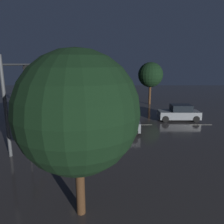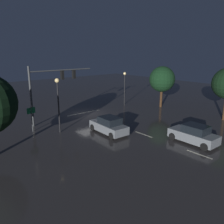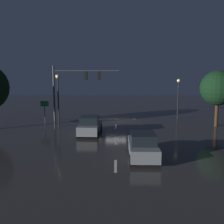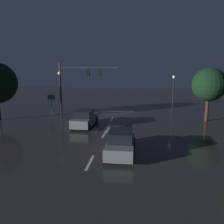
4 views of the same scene
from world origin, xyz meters
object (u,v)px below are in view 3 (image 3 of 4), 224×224
(car_distant, at_px, (143,146))
(street_lamp_left_kerb, at_px, (178,91))
(car_approaching, at_px, (90,126))
(street_lamp_right_kerb, at_px, (58,91))
(route_sign, at_px, (45,107))
(traffic_signal_assembly, at_px, (75,82))
(tree_left_far, at_px, (218,88))

(car_distant, xyz_separation_m, street_lamp_left_kerb, (-5.88, -15.41, 2.68))
(car_approaching, relative_size, car_distant, 1.01)
(street_lamp_right_kerb, distance_m, route_sign, 3.48)
(car_distant, xyz_separation_m, street_lamp_right_kerb, (7.86, -10.29, 3.01))
(street_lamp_left_kerb, xyz_separation_m, route_sign, (15.76, 3.07, -1.63))
(route_sign, bearing_deg, street_lamp_right_kerb, 134.71)
(traffic_signal_assembly, relative_size, car_approaching, 1.76)
(traffic_signal_assembly, distance_m, tree_left_far, 15.90)
(route_sign, xyz_separation_m, tree_left_far, (-18.79, 1.58, 2.22))
(car_approaching, height_order, street_lamp_right_kerb, street_lamp_right_kerb)
(traffic_signal_assembly, height_order, tree_left_far, traffic_signal_assembly)
(car_approaching, distance_m, car_distant, 8.07)
(street_lamp_right_kerb, bearing_deg, route_sign, -45.29)
(street_lamp_right_kerb, bearing_deg, tree_left_far, -178.38)
(car_approaching, bearing_deg, street_lamp_left_kerb, -139.79)
(tree_left_far, bearing_deg, traffic_signal_assembly, -11.65)
(car_approaching, bearing_deg, tree_left_far, -163.54)
(route_sign, bearing_deg, tree_left_far, 175.21)
(traffic_signal_assembly, bearing_deg, tree_left_far, 168.35)
(street_lamp_left_kerb, distance_m, route_sign, 16.14)
(car_approaching, xyz_separation_m, tree_left_far, (-13.12, -3.88, 3.28))
(traffic_signal_assembly, distance_m, car_approaching, 8.40)
(tree_left_far, bearing_deg, street_lamp_right_kerb, 1.62)
(traffic_signal_assembly, bearing_deg, car_distant, 115.49)
(street_lamp_left_kerb, bearing_deg, car_approaching, 40.21)
(traffic_signal_assembly, xyz_separation_m, street_lamp_right_kerb, (1.20, 3.68, -0.77))
(car_approaching, distance_m, route_sign, 7.94)
(traffic_signal_assembly, xyz_separation_m, tree_left_far, (-15.57, 3.21, -0.50))
(street_lamp_right_kerb, bearing_deg, traffic_signal_assembly, -108.00)
(traffic_signal_assembly, xyz_separation_m, car_approaching, (-2.45, 7.09, -3.78))
(car_distant, distance_m, tree_left_far, 14.35)
(car_distant, bearing_deg, tree_left_far, -129.62)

